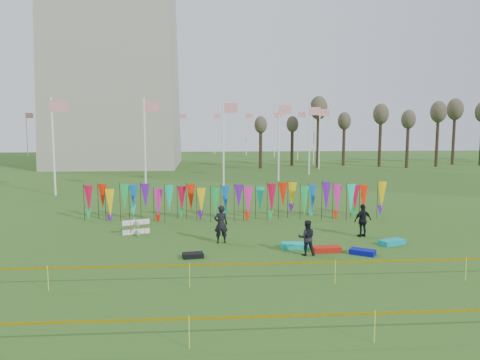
{
  "coord_description": "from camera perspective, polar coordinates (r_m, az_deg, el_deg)",
  "views": [
    {
      "loc": [
        -1.53,
        -19.06,
        5.89
      ],
      "look_at": [
        0.25,
        6.0,
        2.85
      ],
      "focal_mm": 35.0,
      "sensor_mm": 36.0,
      "label": 1
    }
  ],
  "objects": [
    {
      "name": "person_mid",
      "position": [
        21.33,
        8.14,
        -6.98
      ],
      "size": [
        0.81,
        0.54,
        1.6
      ],
      "primitive_type": "imported",
      "rotation": [
        0.0,
        0.0,
        3.06
      ],
      "color": "black",
      "rests_on": "ground"
    },
    {
      "name": "flagpole_ring",
      "position": [
        68.24,
        -14.66,
        5.09
      ],
      "size": [
        57.4,
        56.16,
        8.0
      ],
      "color": "white",
      "rests_on": "ground"
    },
    {
      "name": "kite_bag_turquoise",
      "position": [
        22.57,
        6.69,
        -7.94
      ],
      "size": [
        1.29,
        0.71,
        0.25
      ],
      "primitive_type": "cube",
      "rotation": [
        0.0,
        0.0,
        -0.07
      ],
      "color": "#0DC5B6",
      "rests_on": "ground"
    },
    {
      "name": "person_right",
      "position": [
        25.28,
        14.74,
        -4.8
      ],
      "size": [
        1.13,
        0.84,
        1.73
      ],
      "primitive_type": "imported",
      "rotation": [
        0.0,
        0.0,
        3.42
      ],
      "color": "black",
      "rests_on": "ground"
    },
    {
      "name": "tree_line",
      "position": [
        71.42,
        24.09,
        6.53
      ],
      "size": [
        53.92,
        1.92,
        7.84
      ],
      "color": "#3D2D1E",
      "rests_on": "ground"
    },
    {
      "name": "caution_tape_near",
      "position": [
        17.25,
        0.48,
        -10.34
      ],
      "size": [
        26.0,
        0.02,
        0.9
      ],
      "color": "#F3BF05",
      "rests_on": "ground"
    },
    {
      "name": "kite_bag_red",
      "position": [
        22.2,
        10.49,
        -8.29
      ],
      "size": [
        1.31,
        0.66,
        0.24
      ],
      "primitive_type": "cube",
      "rotation": [
        0.0,
        0.0,
        0.06
      ],
      "color": "red",
      "rests_on": "ground"
    },
    {
      "name": "caution_tape_far",
      "position": [
        12.88,
        2.2,
        -16.49
      ],
      "size": [
        26.0,
        0.02,
        0.9
      ],
      "color": "#F3BF05",
      "rests_on": "ground"
    },
    {
      "name": "box_kite",
      "position": [
        25.64,
        -12.54,
        -5.61
      ],
      "size": [
        0.73,
        0.73,
        0.81
      ],
      "rotation": [
        0.0,
        0.0,
        0.34
      ],
      "color": "red",
      "rests_on": "ground"
    },
    {
      "name": "ground",
      "position": [
        20.01,
        0.51,
        -10.22
      ],
      "size": [
        160.0,
        160.0,
        0.0
      ],
      "primitive_type": "plane",
      "color": "#2E5417",
      "rests_on": "ground"
    },
    {
      "name": "person_left",
      "position": [
        23.21,
        -2.34,
        -5.4
      ],
      "size": [
        0.76,
        0.6,
        1.89
      ],
      "primitive_type": "imported",
      "rotation": [
        0.0,
        0.0,
        3.29
      ],
      "color": "black",
      "rests_on": "ground"
    },
    {
      "name": "kite_bag_black",
      "position": [
        21.01,
        -5.76,
        -9.12
      ],
      "size": [
        0.97,
        0.66,
        0.21
      ],
      "primitive_type": "cube",
      "rotation": [
        0.0,
        0.0,
        0.16
      ],
      "color": "black",
      "rests_on": "ground"
    },
    {
      "name": "kite_bag_teal",
      "position": [
        24.22,
        18.05,
        -7.22
      ],
      "size": [
        1.42,
        1.1,
        0.25
      ],
      "primitive_type": "cube",
      "rotation": [
        0.0,
        0.0,
        0.43
      ],
      "color": "#0CA2AF",
      "rests_on": "ground"
    },
    {
      "name": "kite_bag_blue",
      "position": [
        22.09,
        14.71,
        -8.48
      ],
      "size": [
        1.24,
        1.09,
        0.23
      ],
      "primitive_type": "cube",
      "rotation": [
        0.0,
        0.0,
        -0.58
      ],
      "color": "#090F9C",
      "rests_on": "ground"
    },
    {
      "name": "banner_row",
      "position": [
        28.89,
        -0.43,
        -2.22
      ],
      "size": [
        18.64,
        0.64,
        2.19
      ],
      "color": "black",
      "rests_on": "ground"
    }
  ]
}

